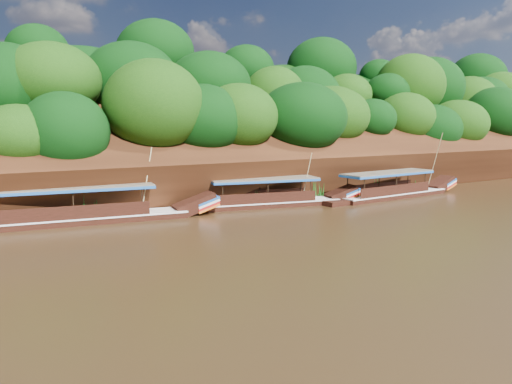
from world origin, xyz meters
The scene contains 6 objects.
ground centered at (0.00, 0.00, 0.00)m, with size 160.00×160.00×0.00m, color black.
riverbank centered at (-0.01, 22.73, 1.89)m, with size 120.00×30.06×19.40m.
boat_0 centered at (13.48, 6.39, 0.54)m, with size 14.91×3.18×6.29m.
boat_1 centered at (1.41, 7.93, 0.53)m, with size 13.64×4.59×4.80m.
boat_2 centered at (-12.98, 8.87, 0.58)m, with size 16.41×4.15×5.54m.
reeds centered at (-4.19, 9.38, 0.89)m, with size 49.44×2.30×2.14m.
Camera 1 is at (-21.10, -25.75, 6.89)m, focal length 35.00 mm.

